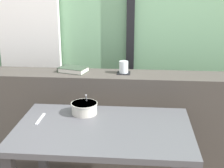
% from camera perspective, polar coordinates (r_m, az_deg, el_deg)
% --- Properties ---
extents(curtain_left_panel, '(0.56, 0.06, 2.50)m').
position_cam_1_polar(curtain_left_panel, '(3.10, -14.38, 11.63)').
color(curtain_left_panel, white).
rests_on(curtain_left_panel, ground).
extents(window_divider_post, '(0.07, 0.05, 2.60)m').
position_cam_1_polar(window_divider_post, '(2.95, 3.27, 12.84)').
color(window_divider_post, black).
rests_on(window_divider_post, ground).
extents(dark_console_ledge, '(2.80, 0.28, 0.86)m').
position_cam_1_polar(dark_console_ledge, '(2.67, 0.90, -7.08)').
color(dark_console_ledge, '#423D38').
rests_on(dark_console_ledge, ground).
extents(breakfast_table, '(1.06, 0.69, 0.71)m').
position_cam_1_polar(breakfast_table, '(2.03, -1.51, -10.44)').
color(breakfast_table, '#414145').
rests_on(breakfast_table, ground).
extents(coaster_square, '(0.10, 0.10, 0.00)m').
position_cam_1_polar(coaster_square, '(2.54, 2.02, 1.92)').
color(coaster_square, black).
rests_on(coaster_square, dark_console_ledge).
extents(juice_glass, '(0.07, 0.07, 0.09)m').
position_cam_1_polar(juice_glass, '(2.52, 2.03, 2.91)').
color(juice_glass, white).
rests_on(juice_glass, coaster_square).
extents(closed_book, '(0.24, 0.19, 0.04)m').
position_cam_1_polar(closed_book, '(2.59, -6.76, 2.50)').
color(closed_book, '#334233').
rests_on(closed_book, dark_console_ledge).
extents(soup_bowl, '(0.17, 0.17, 0.15)m').
position_cam_1_polar(soup_bowl, '(2.16, -4.81, -4.22)').
color(soup_bowl, beige).
rests_on(soup_bowl, breakfast_table).
extents(fork_utensil, '(0.02, 0.17, 0.01)m').
position_cam_1_polar(fork_utensil, '(2.13, -12.31, -5.91)').
color(fork_utensil, silver).
rests_on(fork_utensil, breakfast_table).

